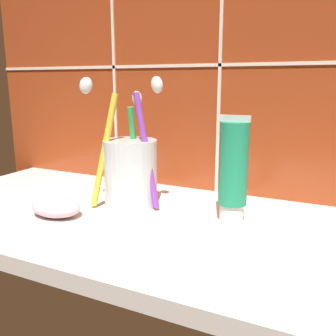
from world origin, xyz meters
The scene contains 5 objects.
sink_counter centered at (0.00, 0.00, 1.00)cm, with size 77.20×32.34×2.00cm, color silver.
tile_wall_backsplash centered at (0.01, 16.42, 29.19)cm, with size 87.20×1.72×58.37cm.
toothbrush_cup centered at (-7.27, 3.80, 7.26)cm, with size 11.46×8.84×18.55cm.
toothpaste_tube centered at (7.93, 3.84, 8.77)cm, with size 3.84×3.66×13.69cm.
soap_bar centered at (-13.85, -4.70, 3.26)cm, with size 7.23×5.07×2.53cm, color #DBB2C6.
Camera 1 is at (20.47, -41.16, 19.70)cm, focal length 40.00 mm.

